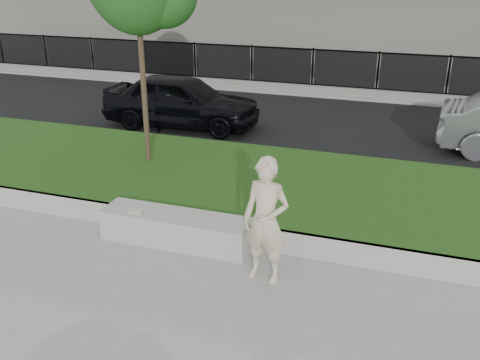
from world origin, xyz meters
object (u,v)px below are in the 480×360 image
at_px(stone_bench, 176,229).
at_px(book, 136,211).
at_px(man, 266,221).
at_px(car_dark, 182,101).

distance_m(stone_bench, book, 0.73).
bearing_deg(book, man, -19.21).
distance_m(stone_bench, car_dark, 6.65).
xyz_separation_m(stone_bench, man, (1.69, -0.55, 0.68)).
bearing_deg(stone_bench, book, -169.79).
bearing_deg(car_dark, man, -147.67).
bearing_deg(car_dark, stone_bench, -157.32).
bearing_deg(man, stone_bench, 170.13).
xyz_separation_m(stone_bench, book, (-0.66, -0.12, 0.27)).
bearing_deg(stone_bench, car_dark, 113.71).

